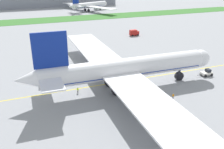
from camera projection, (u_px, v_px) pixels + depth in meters
name	position (u px, v px, depth m)	size (l,w,h in m)	color
ground_plane	(137.00, 82.00, 78.05)	(600.00, 600.00, 0.00)	gray
apron_taxi_line	(134.00, 80.00, 79.72)	(280.00, 0.36, 0.01)	yellow
grass_median_strip	(61.00, 19.00, 181.52)	(320.00, 24.00, 0.10)	#38722D
airliner_foreground	(122.00, 69.00, 71.01)	(58.49, 93.24, 18.33)	white
pushback_tug	(207.00, 73.00, 82.51)	(5.44, 2.67, 2.17)	white
ground_crew_wingwalker_port	(78.00, 90.00, 70.66)	(0.46, 0.49, 1.65)	black
ground_crew_marshaller_front	(204.00, 135.00, 51.13)	(0.39, 0.52, 1.60)	black
ground_crew_wingwalker_starboard	(173.00, 96.00, 67.29)	(0.36, 0.52, 1.56)	black
service_truck_baggage_loader	(134.00, 33.00, 134.01)	(5.07, 2.47, 3.17)	#B21E19
parked_airliner_far_centre	(89.00, 5.00, 217.07)	(39.27, 62.82, 14.76)	white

